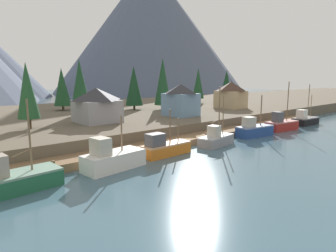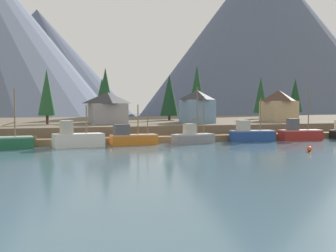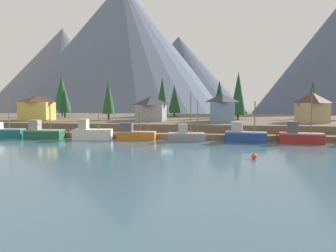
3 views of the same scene
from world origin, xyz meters
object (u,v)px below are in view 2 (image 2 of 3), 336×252
fishing_boat_blue (251,134)px  conifer_back_right (197,90)px  fishing_boat_white (77,138)px  conifer_near_left (47,92)px  fishing_boat_green (4,141)px  fishing_boat_grey (193,137)px  conifer_far_right (105,92)px  fishing_boat_red (299,133)px  house_grey (107,107)px  conifer_centre (261,95)px  conifer_far_left (102,96)px  conifer_mid_left (295,95)px  conifer_near_right (169,95)px  house_tan (279,105)px  fishing_boat_orange (132,138)px  channel_buoy (309,149)px

fishing_boat_blue → conifer_back_right: (0.75, 25.77, 8.07)m
fishing_boat_white → conifer_near_left: 20.31m
fishing_boat_green → fishing_boat_grey: size_ratio=0.94×
conifer_near_left → conifer_far_right: (12.27, 8.71, 0.37)m
conifer_far_right → fishing_boat_white: bearing=-108.2°
fishing_boat_red → house_grey: size_ratio=1.29×
conifer_centre → conifer_far_left: bearing=169.8°
house_grey → conifer_mid_left: conifer_mid_left is taller
conifer_mid_left → conifer_back_right: bearing=-175.7°
conifer_near_left → conifer_back_right: size_ratio=0.82×
conifer_near_right → conifer_back_right: size_ratio=0.85×
fishing_boat_grey → conifer_mid_left: 47.52m
house_tan → conifer_centre: 16.81m
fishing_boat_green → fishing_boat_grey: fishing_boat_grey is taller
conifer_far_left → conifer_back_right: bearing=-38.7°
house_grey → conifer_back_right: size_ratio=0.59×
fishing_boat_red → conifer_near_right: (-13.26, 31.08, 7.08)m
fishing_boat_green → conifer_back_right: size_ratio=0.68×
fishing_boat_grey → conifer_mid_left: size_ratio=0.90×
conifer_mid_left → conifer_near_right: bearing=174.1°
fishing_boat_orange → house_grey: 18.21m
fishing_boat_grey → conifer_centre: bearing=37.5°
fishing_boat_green → conifer_far_left: size_ratio=0.84×
fishing_boat_grey → conifer_far_right: bearing=98.7°
fishing_boat_blue → conifer_back_right: size_ratio=0.60×
channel_buoy → fishing_boat_green: bearing=157.1°
fishing_boat_red → house_grey: (-29.89, 18.17, 4.38)m
fishing_boat_grey → conifer_back_right: size_ratio=0.72×
conifer_far_right → channel_buoy: (18.92, -43.41, -8.32)m
fishing_boat_white → conifer_centre: 60.47m
house_tan → conifer_back_right: (-15.68, 8.09, 3.34)m
fishing_boat_blue → channel_buoy: size_ratio=10.52×
fishing_boat_green → conifer_back_right: 47.56m
conifer_near_right → channel_buoy: size_ratio=14.98×
house_tan → conifer_far_right: (-35.75, 9.55, 2.76)m
fishing_boat_orange → house_grey: size_ratio=0.98×
conifer_far_left → conifer_far_right: 13.47m
conifer_far_right → conifer_centre: bearing=8.9°
conifer_mid_left → channel_buoy: (-27.81, -43.97, -7.94)m
fishing_boat_grey → house_tan: 32.52m
fishing_boat_white → conifer_far_right: size_ratio=0.65×
fishing_boat_white → fishing_boat_grey: size_ratio=0.83×
house_grey → conifer_back_right: (21.31, 7.66, 3.70)m
house_grey → conifer_near_right: bearing=37.8°
fishing_boat_white → house_grey: bearing=60.5°
house_tan → conifer_near_left: conifer_near_left is taller
fishing_boat_green → conifer_near_left: bearing=65.9°
conifer_mid_left → conifer_back_right: size_ratio=0.81×
house_tan → channel_buoy: house_tan is taller
conifer_mid_left → house_grey: bearing=-168.6°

